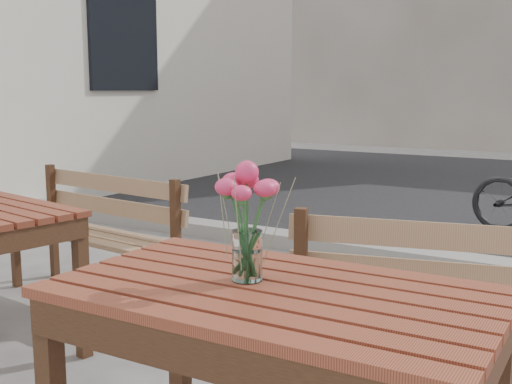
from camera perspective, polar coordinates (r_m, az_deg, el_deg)
main_table at (r=1.88m, az=1.56°, el=-12.16°), size 1.26×0.75×0.77m
main_bench at (r=2.59m, az=17.45°, el=-9.39°), size 1.44×0.72×0.86m
main_vase at (r=1.85m, az=-0.80°, el=-1.33°), size 0.19×0.19×0.35m
second_bench at (r=4.21m, az=-13.72°, el=-2.42°), size 1.36×0.53×0.82m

